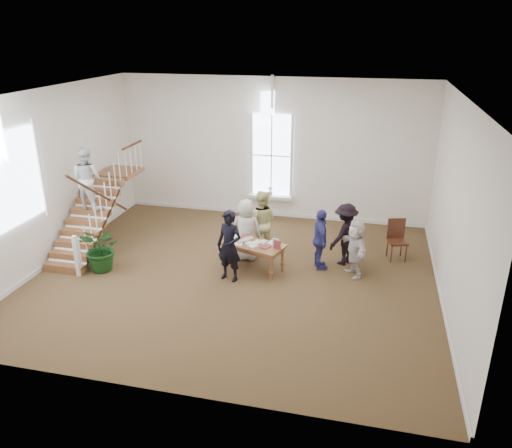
% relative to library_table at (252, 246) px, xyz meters
% --- Properties ---
extents(ground, '(10.00, 10.00, 0.00)m').
position_rel_library_table_xyz_m(ground, '(-0.35, -0.42, -0.66)').
color(ground, '#4D381E').
rests_on(ground, ground).
extents(room_shell, '(10.49, 10.00, 10.00)m').
position_rel_library_table_xyz_m(room_shell, '(-0.35, 3.97, -0.26)').
color(room_shell, silver).
rests_on(room_shell, ground).
extents(staircase, '(1.10, 4.10, 2.92)m').
position_rel_library_table_xyz_m(staircase, '(-4.69, 0.33, 0.96)').
color(staircase, brown).
rests_on(staircase, ground).
extents(library_table, '(1.74, 1.22, 0.80)m').
position_rel_library_table_xyz_m(library_table, '(0.00, 0.00, 0.00)').
color(library_table, brown).
rests_on(library_table, ground).
extents(police_officer, '(0.75, 0.59, 1.81)m').
position_rel_library_table_xyz_m(police_officer, '(-0.42, -0.66, 0.25)').
color(police_officer, black).
rests_on(police_officer, ground).
extents(elderly_woman, '(0.85, 0.57, 1.69)m').
position_rel_library_table_xyz_m(elderly_woman, '(-0.32, 0.59, 0.19)').
color(elderly_woman, beige).
rests_on(elderly_woman, ground).
extents(person_yellow, '(0.94, 0.77, 1.81)m').
position_rel_library_table_xyz_m(person_yellow, '(-0.02, 1.09, 0.24)').
color(person_yellow, '#DFDB8B').
rests_on(person_yellow, ground).
extents(woman_cluster_a, '(0.69, 1.03, 1.62)m').
position_rel_library_table_xyz_m(woman_cluster_a, '(1.68, 0.47, 0.15)').
color(woman_cluster_a, navy).
rests_on(woman_cluster_a, ground).
extents(woman_cluster_b, '(1.12, 1.24, 1.67)m').
position_rel_library_table_xyz_m(woman_cluster_b, '(2.28, 0.92, 0.18)').
color(woman_cluster_b, black).
rests_on(woman_cluster_b, ground).
extents(woman_cluster_c, '(1.00, 1.42, 1.48)m').
position_rel_library_table_xyz_m(woman_cluster_c, '(2.58, 0.27, 0.08)').
color(woman_cluster_c, silver).
rests_on(woman_cluster_c, ground).
extents(floor_plant, '(1.32, 1.23, 1.21)m').
position_rel_library_table_xyz_m(floor_plant, '(-3.75, -0.93, -0.06)').
color(floor_plant, '#123A13').
rests_on(floor_plant, ground).
extents(side_chair, '(0.59, 0.59, 1.11)m').
position_rel_library_table_xyz_m(side_chair, '(3.63, 1.58, -0.03)').
color(side_chair, black).
rests_on(side_chair, ground).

